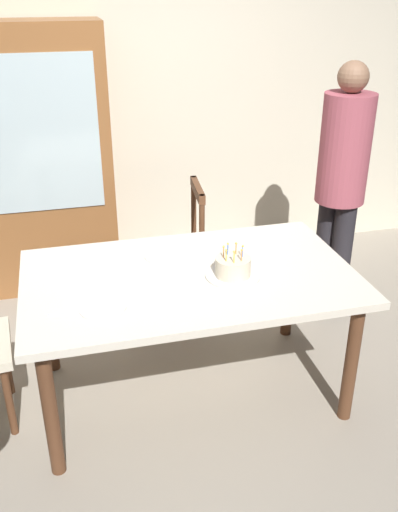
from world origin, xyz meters
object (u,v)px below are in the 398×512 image
at_px(dining_table, 190,288).
at_px(plate_far_side, 165,256).
at_px(plate_near_celebrant, 103,308).
at_px(birthday_cake, 233,269).
at_px(person_guest, 341,179).
at_px(chair_spindle_back, 173,256).
at_px(china_cabinet, 33,163).

bearing_deg(dining_table, plate_far_side, 110.33).
bearing_deg(plate_near_celebrant, plate_far_side, 50.18).
bearing_deg(birthday_cake, person_guest, 36.81).
relative_size(plate_far_side, person_guest, 0.13).
distance_m(dining_table, person_guest, 1.36).
relative_size(birthday_cake, person_guest, 0.16).
distance_m(plate_near_celebrant, person_guest, 1.86).
height_order(birthday_cake, plate_near_celebrant, birthday_cake).
relative_size(birthday_cake, plate_far_side, 1.27).
xyz_separation_m(dining_table, chair_spindle_back, (0.08, 0.83, -0.22)).
bearing_deg(plate_far_side, birthday_cake, -46.77).
distance_m(birthday_cake, chair_spindle_back, 0.98).
bearing_deg(china_cabinet, chair_spindle_back, -40.39).
distance_m(dining_table, birthday_cake, 0.26).
bearing_deg(dining_table, china_cabinet, 116.43).
bearing_deg(plate_far_side, china_cabinet, 117.43).
distance_m(dining_table, plate_far_side, 0.26).
xyz_separation_m(dining_table, china_cabinet, (-0.77, 1.56, 0.28)).
bearing_deg(birthday_cake, china_cabinet, 120.93).
distance_m(chair_spindle_back, person_guest, 1.21).
bearing_deg(chair_spindle_back, china_cabinet, 139.61).
xyz_separation_m(plate_near_celebrant, plate_far_side, (0.38, 0.46, 0.00)).
relative_size(dining_table, person_guest, 1.00).
height_order(dining_table, chair_spindle_back, chair_spindle_back).
height_order(plate_far_side, chair_spindle_back, chair_spindle_back).
bearing_deg(person_guest, dining_table, -151.43).
height_order(plate_near_celebrant, china_cabinet, china_cabinet).
distance_m(plate_near_celebrant, chair_spindle_back, 1.23).
distance_m(birthday_cake, plate_near_celebrant, 0.70).
relative_size(plate_near_celebrant, plate_far_side, 1.00).
distance_m(chair_spindle_back, china_cabinet, 1.23).
bearing_deg(birthday_cake, chair_spindle_back, 97.91).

